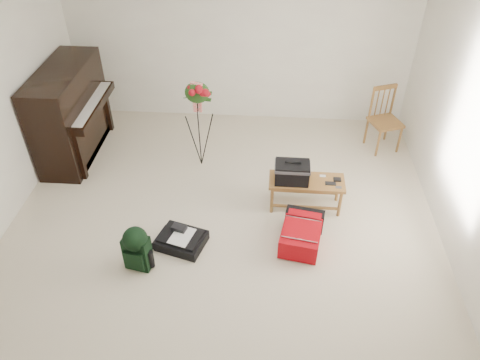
# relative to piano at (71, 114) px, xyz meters

# --- Properties ---
(floor) EXTENTS (5.00, 5.50, 0.01)m
(floor) POSITION_rel_piano_xyz_m (2.19, -1.60, -0.60)
(floor) COLOR beige
(floor) RESTS_ON ground
(ceiling) EXTENTS (5.00, 5.50, 0.01)m
(ceiling) POSITION_rel_piano_xyz_m (2.19, -1.60, 1.90)
(ceiling) COLOR white
(ceiling) RESTS_ON wall_back
(wall_back) EXTENTS (5.00, 0.04, 2.50)m
(wall_back) POSITION_rel_piano_xyz_m (2.19, 1.15, 0.65)
(wall_back) COLOR white
(wall_back) RESTS_ON floor
(piano) EXTENTS (0.71, 1.50, 1.25)m
(piano) POSITION_rel_piano_xyz_m (0.00, 0.00, 0.00)
(piano) COLOR black
(piano) RESTS_ON floor
(bench) EXTENTS (0.89, 0.36, 0.69)m
(bench) POSITION_rel_piano_xyz_m (3.02, -0.97, -0.12)
(bench) COLOR olive
(bench) RESTS_ON floor
(dining_chair) EXTENTS (0.51, 0.51, 0.90)m
(dining_chair) POSITION_rel_piano_xyz_m (4.29, 0.44, -0.16)
(dining_chair) COLOR olive
(dining_chair) RESTS_ON floor
(red_suitcase) EXTENTS (0.52, 0.69, 0.27)m
(red_suitcase) POSITION_rel_piano_xyz_m (3.09, -1.54, -0.46)
(red_suitcase) COLOR red
(red_suitcase) RESTS_ON floor
(black_duffel) EXTENTS (0.59, 0.53, 0.21)m
(black_duffel) POSITION_rel_piano_xyz_m (1.76, -1.71, -0.52)
(black_duffel) COLOR black
(black_duffel) RESTS_ON floor
(green_backpack) EXTENTS (0.29, 0.27, 0.53)m
(green_backpack) POSITION_rel_piano_xyz_m (1.37, -2.05, -0.31)
(green_backpack) COLOR black
(green_backpack) RESTS_ON floor
(flower_stand) EXTENTS (0.49, 0.49, 1.27)m
(flower_stand) POSITION_rel_piano_xyz_m (1.77, -0.18, 0.02)
(flower_stand) COLOR black
(flower_stand) RESTS_ON floor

